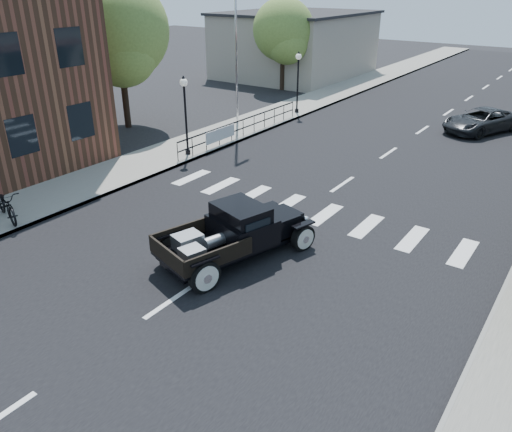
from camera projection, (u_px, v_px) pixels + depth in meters
The scene contains 14 objects.
ground at pixel (240, 254), 15.36m from camera, with size 120.00×120.00×0.00m, color black.
road at pixel (410, 139), 26.42m from camera, with size 14.00×80.00×0.02m, color black.
road_markings at pixel (372, 165), 22.73m from camera, with size 12.00×60.00×0.06m, color silver, non-canonical shape.
sidewalk_left at pixel (276, 115), 30.81m from camera, with size 3.00×80.00×0.15m, color gray.
low_building_left at pixel (296, 45), 42.74m from camera, with size 10.00×12.00×5.00m, color #A5998A.
railing at pixel (243, 126), 26.25m from camera, with size 0.08×10.00×1.00m, color black, non-canonical shape.
banner at pixel (221, 139), 24.82m from camera, with size 0.04×2.20×0.60m, color silver, non-canonical shape.
lamp_post_b at pixel (186, 116), 22.89m from camera, with size 0.36×0.36×3.64m, color black, non-canonical shape.
lamp_post_c at pixel (298, 83), 30.26m from camera, with size 0.36×0.36×3.64m, color black, non-canonical shape.
big_tree_near at pixel (120, 55), 26.83m from camera, with size 5.42×5.42×7.95m, color #5A7632, non-canonical shape.
big_tree_far at pixel (283, 45), 36.68m from camera, with size 4.46×4.46×6.56m, color #5A7632, non-canonical shape.
hotrod_pickup at pixel (235, 232), 14.80m from camera, with size 2.32×4.96×1.72m, color black, non-canonical shape.
second_car at pixel (481, 121), 27.25m from camera, with size 2.12×4.59×1.28m, color black.
motorcycle at pixel (6, 205), 17.01m from camera, with size 0.72×2.07×1.09m, color black.
Camera 1 is at (8.09, -10.64, 7.67)m, focal length 35.00 mm.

